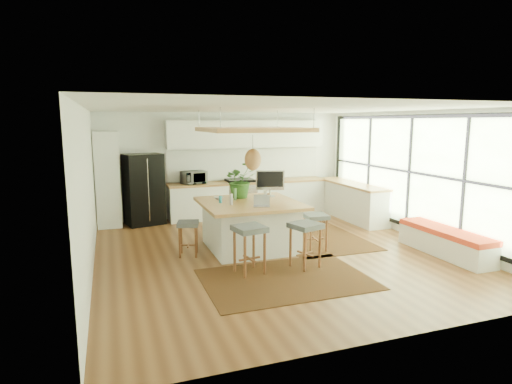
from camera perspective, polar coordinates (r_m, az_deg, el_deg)
name	(u,v)px	position (r m, az deg, el deg)	size (l,w,h in m)	color
floor	(274,252)	(8.17, 2.51, -8.10)	(7.00, 7.00, 0.00)	brown
ceiling	(276,109)	(7.79, 2.66, 11.18)	(7.00, 7.00, 0.00)	white
wall_back	(225,165)	(11.17, -4.14, 3.71)	(6.50, 6.50, 0.00)	white
wall_front	(395,225)	(4.86, 18.21, -4.29)	(6.50, 6.50, 0.00)	white
wall_left	(88,192)	(7.32, -21.75, 0.02)	(7.00, 7.00, 0.00)	white
wall_right	(418,175)	(9.56, 20.98, 2.14)	(7.00, 7.00, 0.00)	white
window_wall	(417,173)	(9.54, 20.86, 2.43)	(0.10, 6.20, 2.60)	black
pantry	(108,180)	(10.49, -19.40, 1.59)	(0.55, 0.60, 2.25)	white
back_counter_base	(249,199)	(11.15, -0.93, -1.00)	(4.20, 0.60, 0.88)	white
back_counter_top	(249,182)	(11.08, -0.93, 1.34)	(4.24, 0.64, 0.05)	#AD743D
backsplash	(246,164)	(11.31, -1.42, 3.81)	(4.20, 0.02, 0.80)	white
upper_cabinets	(247,134)	(11.10, -1.18, 7.84)	(4.20, 0.34, 0.70)	white
range	(240,198)	(11.06, -2.16, -0.77)	(0.76, 0.62, 1.00)	#A5A5AA
right_counter_base	(352,202)	(11.10, 12.78, -1.28)	(0.60, 2.50, 0.88)	white
right_counter_top	(352,184)	(11.03, 12.87, 1.07)	(0.64, 2.54, 0.05)	#AD743D
window_bench	(445,242)	(8.69, 24.14, -6.15)	(0.52, 2.00, 0.50)	white
ceiling_panel	(253,144)	(8.07, -0.44, 6.52)	(1.86, 1.86, 0.80)	#AD743D
rug_near	(286,279)	(6.84, 4.08, -11.65)	(2.60, 1.80, 0.01)	black
rug_right	(316,237)	(9.24, 8.04, -6.07)	(1.80, 2.60, 0.01)	black
fridge	(144,186)	(10.52, -14.93, 0.73)	(0.85, 0.67, 1.71)	black
island	(250,225)	(8.29, -0.85, -4.50)	(1.85, 1.85, 0.93)	#AD743D
stool_near_left	(249,252)	(6.97, -0.88, -8.17)	(0.47, 0.47, 0.80)	#4C5154
stool_near_right	(305,247)	(7.29, 6.65, -7.43)	(0.46, 0.46, 0.78)	#4C5154
stool_right_front	(316,232)	(8.27, 8.05, -5.41)	(0.42, 0.42, 0.71)	#4C5154
stool_right_back	(291,221)	(9.17, 4.73, -3.87)	(0.38, 0.38, 0.64)	#4C5154
stool_left_side	(188,237)	(7.96, -9.13, -6.02)	(0.38, 0.38, 0.65)	#4C5154
laptop	(262,200)	(7.72, 0.77, -1.10)	(0.30, 0.32, 0.22)	#A5A5AA
monitor	(270,184)	(8.74, 1.91, 1.07)	(0.60, 0.21, 0.56)	#A5A5AA
microwave	(194,176)	(10.69, -8.41, 2.15)	(0.58, 0.32, 0.39)	#A5A5AA
island_plant	(241,184)	(8.59, -2.10, 1.11)	(0.66, 0.74, 0.57)	#1E4C19
island_bowl	(219,198)	(8.49, -5.05, -0.83)	(0.19, 0.19, 0.05)	silver
island_bottle_0	(221,198)	(8.11, -4.77, -0.79)	(0.07, 0.07, 0.19)	#31ADC6
island_bottle_1	(232,200)	(7.91, -3.26, -1.04)	(0.07, 0.07, 0.19)	silver
island_bottle_2	(267,199)	(7.98, 1.53, -0.94)	(0.07, 0.07, 0.19)	brown
island_bottle_3	(266,196)	(8.33, 1.32, -0.49)	(0.07, 0.07, 0.19)	silver
island_bottle_4	(236,196)	(8.35, -2.70, -0.48)	(0.07, 0.07, 0.19)	#5B9056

